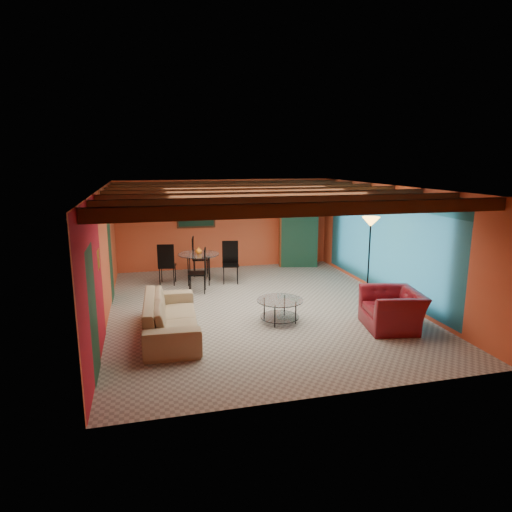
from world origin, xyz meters
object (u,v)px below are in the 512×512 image
object	(u,v)px
dining_table	(199,263)
potted_plant	(297,197)
vase	(198,239)
floor_lamp	(369,259)
sofa	(171,316)
coffee_table	(280,311)
armchair	(392,309)
armoire	(297,236)

from	to	relation	value
dining_table	potted_plant	bearing A→B (deg)	22.81
dining_table	vase	xyz separation A→B (m)	(0.00, 0.00, 0.66)
floor_lamp	vase	distance (m)	4.44
sofa	floor_lamp	distance (m)	4.77
coffee_table	vase	size ratio (longest dim) A/B	5.04
sofa	potted_plant	distance (m)	6.65
sofa	coffee_table	bearing A→B (deg)	-83.96
coffee_table	potted_plant	bearing A→B (deg)	66.97
potted_plant	floor_lamp	bearing A→B (deg)	-83.80
dining_table	floor_lamp	size ratio (longest dim) A/B	1.08
armchair	floor_lamp	xyz separation A→B (m)	(0.36, 1.71, 0.62)
potted_plant	vase	world-z (taller)	potted_plant
armchair	potted_plant	world-z (taller)	potted_plant
armoire	sofa	bearing A→B (deg)	-117.65
sofa	coffee_table	world-z (taller)	sofa
coffee_table	potted_plant	size ratio (longest dim) A/B	1.96
armoire	dining_table	bearing A→B (deg)	-143.78
armchair	armoire	world-z (taller)	armoire
coffee_table	armoire	size ratio (longest dim) A/B	0.50
sofa	floor_lamp	xyz separation A→B (m)	(4.63, 0.97, 0.64)
potted_plant	dining_table	bearing A→B (deg)	-157.19
armoire	vase	world-z (taller)	armoire
coffee_table	vase	world-z (taller)	vase
armchair	vase	world-z (taller)	vase
armoire	vase	distance (m)	3.53
coffee_table	floor_lamp	bearing A→B (deg)	19.05
floor_lamp	vase	world-z (taller)	floor_lamp
armoire	floor_lamp	size ratio (longest dim) A/B	0.95
dining_table	coffee_table	bearing A→B (deg)	-69.55
floor_lamp	armchair	bearing A→B (deg)	-102.06
floor_lamp	potted_plant	size ratio (longest dim) A/B	4.14
armoire	potted_plant	bearing A→B (deg)	0.00
armoire	vase	xyz separation A→B (m)	(-3.24, -1.36, 0.28)
sofa	floor_lamp	world-z (taller)	floor_lamp
coffee_table	dining_table	bearing A→B (deg)	110.45
sofa	potted_plant	xyz separation A→B (m)	(4.21, 4.83, 1.78)
coffee_table	potted_plant	world-z (taller)	potted_plant
armchair	dining_table	size ratio (longest dim) A/B	0.54
vase	armoire	bearing A→B (deg)	22.81
armchair	vase	distance (m)	5.41
coffee_table	vase	distance (m)	3.69
armchair	armoire	size ratio (longest dim) A/B	0.62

